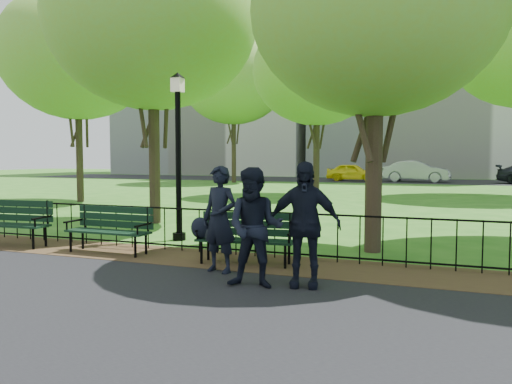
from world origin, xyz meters
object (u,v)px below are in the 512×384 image
at_px(tree_far_w, 234,79).
at_px(taxi, 353,172).
at_px(person_right, 304,224).
at_px(tree_near_e, 376,8).
at_px(tree_far_c, 317,70).
at_px(person_left, 220,219).
at_px(sedan_silver, 417,171).
at_px(park_bench_left_a, 111,224).
at_px(tree_near_w, 152,20).
at_px(park_bench_main, 231,231).
at_px(person_mid, 255,228).
at_px(lamppost, 178,150).
at_px(park_bench_left_b, 11,218).
at_px(tree_mid_w, 77,55).

distance_m(tree_far_w, taxi, 12.06).
bearing_deg(person_right, tree_near_e, 70.96).
height_order(tree_far_c, taxi, tree_far_c).
xyz_separation_m(person_left, taxi, (-3.49, 32.88, -0.18)).
xyz_separation_m(tree_far_w, sedan_silver, (13.00, 5.48, -6.99)).
xyz_separation_m(park_bench_left_a, tree_near_w, (-1.67, 4.28, 5.26)).
bearing_deg(tree_near_e, person_left, -127.60).
height_order(park_bench_main, tree_near_w, tree_near_w).
relative_size(tree_far_c, tree_far_w, 0.80).
height_order(park_bench_left_a, taxi, taxi).
relative_size(park_bench_left_a, person_mid, 1.01).
distance_m(tree_far_c, taxi, 16.66).
bearing_deg(person_mid, lamppost, 125.89).
distance_m(tree_far_w, sedan_silver, 15.75).
height_order(park_bench_left_b, taxi, taxi).
height_order(tree_near_w, person_left, tree_near_w).
xyz_separation_m(lamppost, taxi, (-1.22, 30.25, -1.38)).
bearing_deg(taxi, tree_far_w, 126.42).
bearing_deg(person_left, taxi, 108.26).
bearing_deg(tree_near_e, tree_near_w, 160.88).
height_order(park_bench_left_a, sedan_silver, sedan_silver).
bearing_deg(tree_near_e, person_right, -100.41).
xyz_separation_m(tree_near_e, person_right, (-0.58, -3.18, -3.91)).
xyz_separation_m(tree_far_c, person_mid, (3.52, -17.91, -5.37)).
bearing_deg(person_left, tree_mid_w, 150.74).
height_order(park_bench_main, lamppost, lamppost).
xyz_separation_m(tree_mid_w, taxi, (7.79, 22.92, -5.57)).
height_order(park_bench_left_b, person_mid, person_mid).
relative_size(park_bench_left_a, sedan_silver, 0.36).
xyz_separation_m(park_bench_main, taxi, (-3.39, 32.18, 0.12)).
bearing_deg(lamppost, person_right, -38.52).
height_order(tree_near_w, person_mid, tree_near_w).
height_order(park_bench_main, tree_near_e, tree_near_e).
bearing_deg(taxi, park_bench_main, -171.44).
bearing_deg(tree_near_w, sedan_silver, 78.14).
relative_size(park_bench_main, sedan_silver, 0.38).
bearing_deg(tree_near_e, tree_mid_w, 151.80).
relative_size(tree_far_c, taxi, 2.18).
height_order(lamppost, sedan_silver, lamppost).
height_order(park_bench_left_b, tree_near_w, tree_near_w).
bearing_deg(taxi, person_left, -171.38).
height_order(person_left, person_mid, person_left).
relative_size(lamppost, sedan_silver, 0.77).
xyz_separation_m(tree_near_e, tree_mid_w, (-13.42, 7.20, 1.43)).
bearing_deg(lamppost, park_bench_left_a, -104.93).
height_order(lamppost, tree_far_w, tree_far_w).
bearing_deg(tree_far_c, park_bench_left_b, -99.23).
xyz_separation_m(park_bench_main, tree_far_w, (-11.48, 26.75, 7.23)).
bearing_deg(tree_near_e, sedan_silver, 91.35).
height_order(person_left, person_right, person_right).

